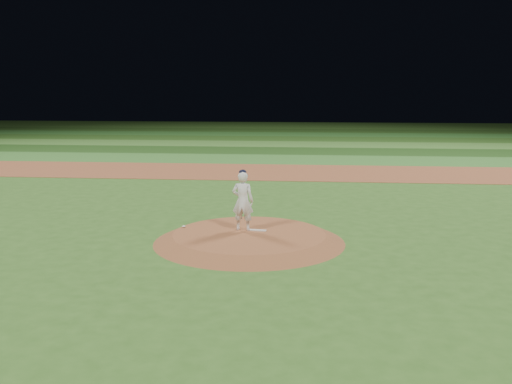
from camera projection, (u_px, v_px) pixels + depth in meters
The scene contains 12 objects.
ground at pixel (249, 242), 16.45m from camera, with size 120.00×120.00×0.00m, color #305D1E.
infield_dirt_band at pixel (278, 172), 30.15m from camera, with size 70.00×6.00×0.02m, color brown.
outfield_stripe_0 at pixel (283, 159), 35.54m from camera, with size 70.00×5.00×0.02m, color #336F28.
outfield_stripe_1 at pixel (287, 151), 40.44m from camera, with size 70.00×5.00×0.02m, color #1D4315.
outfield_stripe_2 at pixel (289, 144), 45.33m from camera, with size 70.00×5.00×0.02m, color #3F782B.
outfield_stripe_3 at pixel (292, 139), 50.23m from camera, with size 70.00×5.00×0.02m, color #264F19.
outfield_stripe_4 at pixel (294, 134), 55.13m from camera, with size 70.00×5.00×0.02m, color #2A6424.
outfield_stripe_5 at pixel (295, 131), 60.02m from camera, with size 70.00×5.00×0.02m, color #234917.
pitchers_mound at pixel (249, 238), 16.42m from camera, with size 5.50×5.50×0.25m, color brown.
pitching_rubber at pixel (257, 230), 16.71m from camera, with size 0.54×0.14×0.03m, color silver.
rosin_bag at pixel (184, 226), 17.10m from camera, with size 0.11×0.11×0.06m, color white.
pitcher_on_mound at pixel (243, 201), 16.62m from camera, with size 0.68×0.50×1.80m.
Camera 1 is at (1.74, -15.83, 4.35)m, focal length 40.00 mm.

